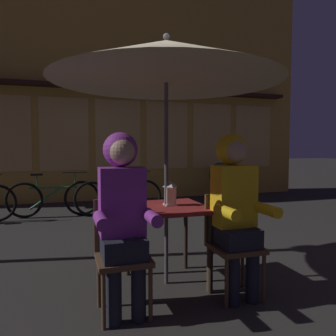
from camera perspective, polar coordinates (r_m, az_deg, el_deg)
The scene contains 12 objects.
ground_plane at distance 3.24m, azimuth -0.30°, elevation -19.67°, with size 60.00×60.00×0.00m, color #2D2B28.
cafe_table at distance 3.05m, azimuth -0.30°, elevation -8.57°, with size 0.72×0.72×0.74m.
patio_umbrella at distance 3.08m, azimuth -0.31°, elevation 18.24°, with size 2.10×2.10×2.31m.
lantern at distance 3.03m, azimuth 0.39°, elevation -4.35°, with size 0.11×0.11×0.23m.
chair_left at distance 2.63m, azimuth -8.17°, elevation -13.93°, with size 0.40×0.40×0.87m.
chair_right at distance 2.93m, azimuth 11.12°, elevation -12.11°, with size 0.40×0.40×0.87m.
person_left_hooded at distance 2.49m, azimuth -8.03°, elevation -6.46°, with size 0.45×0.56×1.40m.
person_right_hooded at distance 2.81m, azimuth 11.76°, elevation -5.36°, with size 0.45×0.56×1.40m.
shopfront_building at distance 8.52m, azimuth -9.20°, elevation 15.77°, with size 10.00×0.93×6.20m.
bicycle_second at distance 6.38m, azimuth -19.55°, elevation -5.04°, with size 1.68×0.17×0.84m.
bicycle_third at distance 6.28m, azimuth -8.68°, elevation -5.01°, with size 1.68×0.08×0.84m.
potted_plant at distance 8.15m, azimuth 9.27°, elevation -1.66°, with size 0.60×0.60×0.92m.
Camera 1 is at (-0.88, -2.84, 1.28)m, focal length 34.56 mm.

